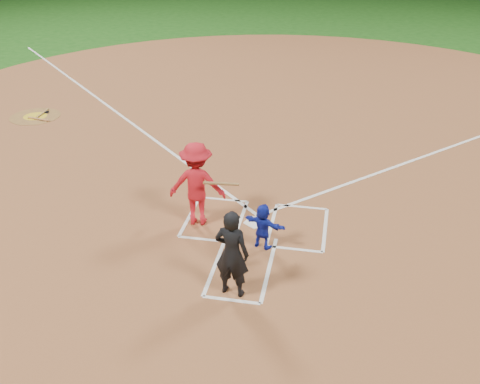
% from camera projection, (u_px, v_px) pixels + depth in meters
% --- Properties ---
extents(ground, '(120.00, 120.00, 0.00)m').
position_uv_depth(ground, '(256.00, 223.00, 12.39)').
color(ground, '#184A12').
rests_on(ground, ground).
extents(home_plate_dirt, '(28.00, 28.00, 0.01)m').
position_uv_depth(home_plate_dirt, '(286.00, 128.00, 17.56)').
color(home_plate_dirt, brown).
rests_on(home_plate_dirt, ground).
extents(home_plate, '(0.60, 0.60, 0.02)m').
position_uv_depth(home_plate, '(256.00, 222.00, 12.38)').
color(home_plate, white).
rests_on(home_plate, home_plate_dirt).
extents(on_deck_circle, '(1.70, 1.70, 0.01)m').
position_uv_depth(on_deck_circle, '(35.00, 116.00, 18.48)').
color(on_deck_circle, brown).
rests_on(on_deck_circle, home_plate_dirt).
extents(on_deck_logo, '(0.80, 0.80, 0.00)m').
position_uv_depth(on_deck_logo, '(35.00, 116.00, 18.48)').
color(on_deck_logo, gold).
rests_on(on_deck_logo, on_deck_circle).
extents(on_deck_bat_a, '(0.10, 0.84, 0.06)m').
position_uv_depth(on_deck_bat_a, '(43.00, 113.00, 18.65)').
color(on_deck_bat_a, olive).
rests_on(on_deck_bat_a, on_deck_circle).
extents(on_deck_bat_c, '(0.84, 0.22, 0.06)m').
position_uv_depth(on_deck_bat_c, '(39.00, 119.00, 18.15)').
color(on_deck_bat_c, '#A76A3D').
rests_on(on_deck_bat_c, on_deck_circle).
extents(bat_weight_donut, '(0.19, 0.19, 0.05)m').
position_uv_depth(bat_weight_donut, '(46.00, 112.00, 18.78)').
color(bat_weight_donut, black).
rests_on(bat_weight_donut, on_deck_circle).
extents(catcher, '(1.00, 0.62, 1.03)m').
position_uv_depth(catcher, '(263.00, 226.00, 11.28)').
color(catcher, '#1523AD').
rests_on(catcher, home_plate_dirt).
extents(umpire, '(0.71, 0.52, 1.79)m').
position_uv_depth(umpire, '(232.00, 254.00, 9.75)').
color(umpire, black).
rests_on(umpire, home_plate_dirt).
extents(chalk_markings, '(28.35, 17.32, 0.01)m').
position_uv_depth(chalk_markings, '(283.00, 136.00, 16.94)').
color(chalk_markings, white).
rests_on(chalk_markings, home_plate_dirt).
extents(batter_at_plate, '(1.64, 0.87, 1.98)m').
position_uv_depth(batter_at_plate, '(197.00, 184.00, 11.94)').
color(batter_at_plate, red).
rests_on(batter_at_plate, home_plate_dirt).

